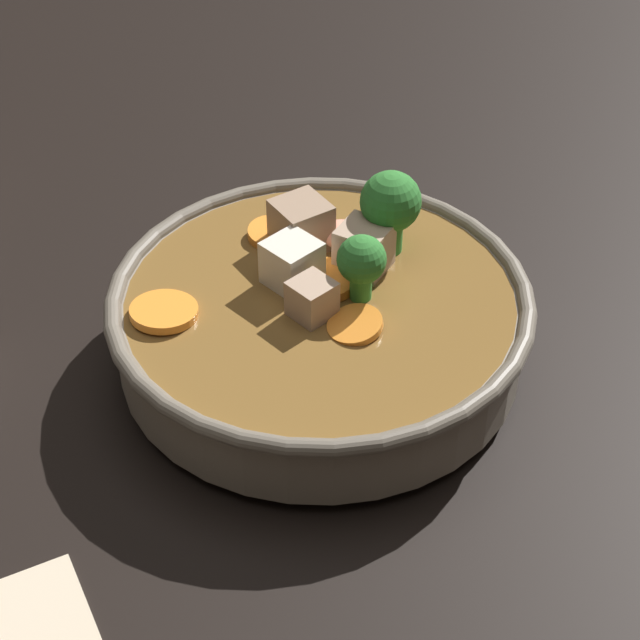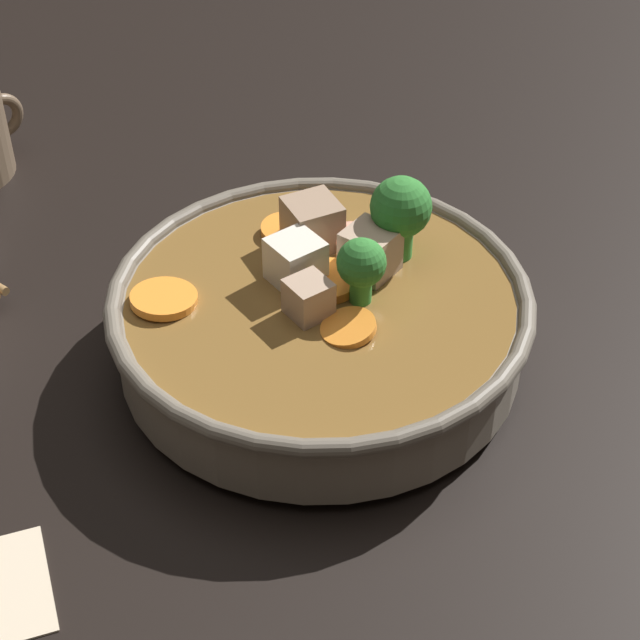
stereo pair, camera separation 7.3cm
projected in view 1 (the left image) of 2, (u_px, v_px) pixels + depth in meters
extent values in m
plane|color=black|center=(320.00, 363.00, 0.76)|extent=(3.00, 3.00, 0.00)
cylinder|color=slate|center=(320.00, 358.00, 0.76)|extent=(0.15, 0.15, 0.01)
cylinder|color=slate|center=(320.00, 326.00, 0.74)|extent=(0.28, 0.28, 0.05)
torus|color=#685F52|center=(320.00, 297.00, 0.72)|extent=(0.29, 0.29, 0.01)
cylinder|color=brown|center=(320.00, 313.00, 0.73)|extent=(0.26, 0.26, 0.03)
cylinder|color=orange|center=(324.00, 281.00, 0.73)|extent=(0.06, 0.06, 0.01)
cylinder|color=orange|center=(164.00, 312.00, 0.70)|extent=(0.06, 0.06, 0.01)
cylinder|color=orange|center=(355.00, 325.00, 0.69)|extent=(0.05, 0.05, 0.01)
cylinder|color=orange|center=(272.00, 234.00, 0.77)|extent=(0.04, 0.04, 0.01)
cylinder|color=green|center=(361.00, 285.00, 0.71)|extent=(0.01, 0.01, 0.02)
sphere|color=#2D752D|center=(362.00, 259.00, 0.70)|extent=(0.03, 0.03, 0.03)
cylinder|color=green|center=(391.00, 236.00, 0.75)|extent=(0.02, 0.02, 0.03)
sphere|color=#2D752D|center=(393.00, 203.00, 0.74)|extent=(0.04, 0.04, 0.04)
cube|color=tan|center=(366.00, 249.00, 0.74)|extent=(0.04, 0.04, 0.03)
cube|color=silver|center=(291.00, 264.00, 0.72)|extent=(0.03, 0.03, 0.03)
cube|color=tan|center=(312.00, 299.00, 0.70)|extent=(0.03, 0.03, 0.03)
cube|color=#9E7F66|center=(301.00, 225.00, 0.76)|extent=(0.04, 0.04, 0.04)
ellipsoid|color=#EA9E84|center=(354.00, 237.00, 0.76)|extent=(0.05, 0.06, 0.02)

